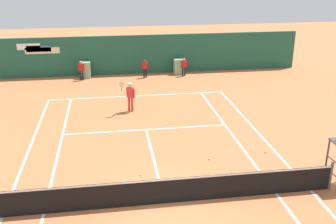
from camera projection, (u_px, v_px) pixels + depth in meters
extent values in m
plane|color=#C67042|center=(165.00, 203.00, 13.43)|extent=(80.00, 80.00, 0.00)
cube|color=white|center=(137.00, 96.00, 24.24)|extent=(10.60, 0.10, 0.01)
cube|color=white|center=(2.00, 217.00, 12.68)|extent=(0.10, 23.40, 0.01)
cube|color=white|center=(44.00, 214.00, 12.86)|extent=(0.10, 23.40, 0.01)
cube|color=white|center=(276.00, 193.00, 13.99)|extent=(0.10, 23.40, 0.01)
cube|color=white|center=(310.00, 190.00, 14.18)|extent=(0.10, 23.40, 0.01)
cube|color=white|center=(146.00, 130.00, 19.34)|extent=(8.00, 0.10, 0.01)
cube|color=white|center=(154.00, 160.00, 16.38)|extent=(0.10, 6.40, 0.01)
cube|color=white|center=(138.00, 97.00, 24.10)|extent=(0.10, 0.24, 0.01)
cylinder|color=#4C4C51|center=(331.00, 176.00, 14.09)|extent=(0.10, 0.10, 1.07)
cube|color=black|center=(165.00, 191.00, 13.26)|extent=(12.00, 0.03, 0.95)
cube|color=white|center=(165.00, 180.00, 13.10)|extent=(12.00, 0.04, 0.06)
cube|color=#1E5642|center=(131.00, 55.00, 28.64)|extent=(25.00, 0.24, 2.82)
cube|color=white|center=(28.00, 47.00, 27.21)|extent=(1.57, 0.02, 0.44)
cube|color=beige|center=(42.00, 51.00, 27.45)|extent=(2.36, 0.02, 0.44)
cube|color=#2D6BA8|center=(39.00, 49.00, 27.36)|extent=(1.68, 0.02, 0.44)
cube|color=#8CB793|center=(86.00, 70.00, 27.96)|extent=(0.68, 0.70, 1.13)
cube|color=#8CB793|center=(179.00, 66.00, 28.92)|extent=(0.73, 0.70, 1.09)
cylinder|color=#47474C|center=(327.00, 159.00, 14.68)|extent=(0.07, 0.07, 1.62)
cylinder|color=#47474C|center=(332.00, 173.00, 14.38)|extent=(0.04, 0.81, 0.04)
cylinder|color=#47474C|center=(334.00, 161.00, 14.20)|extent=(0.04, 0.81, 0.04)
cylinder|color=red|center=(132.00, 104.00, 21.58)|extent=(0.13, 0.13, 0.81)
cylinder|color=red|center=(129.00, 104.00, 21.64)|extent=(0.13, 0.13, 0.81)
cube|color=red|center=(130.00, 92.00, 21.36)|extent=(0.42, 0.35, 0.57)
sphere|color=beige|center=(130.00, 85.00, 21.22)|extent=(0.22, 0.22, 0.22)
cylinder|color=white|center=(130.00, 84.00, 21.20)|extent=(0.21, 0.21, 0.06)
cylinder|color=red|center=(134.00, 93.00, 21.31)|extent=(0.09, 0.09, 0.55)
cylinder|color=beige|center=(124.00, 89.00, 21.11)|extent=(0.33, 0.53, 0.09)
cylinder|color=black|center=(122.00, 89.00, 20.82)|extent=(0.03, 0.03, 0.22)
torus|color=yellow|center=(122.00, 84.00, 20.74)|extent=(0.28, 0.16, 0.30)
cylinder|color=silver|center=(122.00, 84.00, 20.74)|extent=(0.23, 0.12, 0.26)
cylinder|color=black|center=(83.00, 75.00, 27.36)|extent=(0.11, 0.11, 0.69)
cylinder|color=black|center=(81.00, 75.00, 27.32)|extent=(0.11, 0.11, 0.69)
cube|color=#AD1E1E|center=(81.00, 67.00, 27.13)|extent=(0.33, 0.21, 0.49)
sphere|color=tan|center=(81.00, 62.00, 27.01)|extent=(0.19, 0.19, 0.19)
cylinder|color=#AD1E1E|center=(84.00, 67.00, 27.20)|extent=(0.07, 0.07, 0.47)
cylinder|color=#AD1E1E|center=(78.00, 68.00, 27.10)|extent=(0.07, 0.07, 0.47)
cylinder|color=black|center=(185.00, 71.00, 28.38)|extent=(0.11, 0.11, 0.67)
cylinder|color=black|center=(183.00, 72.00, 28.36)|extent=(0.11, 0.11, 0.67)
cube|color=#AD1E1E|center=(184.00, 64.00, 28.17)|extent=(0.31, 0.18, 0.47)
sphere|color=tan|center=(184.00, 59.00, 28.05)|extent=(0.18, 0.18, 0.18)
cylinder|color=#AD1E1E|center=(186.00, 64.00, 28.20)|extent=(0.07, 0.07, 0.45)
cylinder|color=#AD1E1E|center=(181.00, 64.00, 28.16)|extent=(0.07, 0.07, 0.45)
cylinder|color=black|center=(146.00, 73.00, 27.98)|extent=(0.11, 0.11, 0.67)
cylinder|color=black|center=(144.00, 73.00, 27.97)|extent=(0.11, 0.11, 0.67)
cube|color=#AD1E1E|center=(145.00, 65.00, 27.77)|extent=(0.31, 0.18, 0.47)
sphere|color=brown|center=(145.00, 61.00, 27.66)|extent=(0.18, 0.18, 0.18)
cylinder|color=#AD1E1E|center=(147.00, 66.00, 27.80)|extent=(0.07, 0.07, 0.45)
cylinder|color=#AD1E1E|center=(142.00, 66.00, 27.77)|extent=(0.07, 0.07, 0.45)
sphere|color=#CCE033|center=(209.00, 159.00, 16.37)|extent=(0.07, 0.07, 0.07)
sphere|color=#CCE033|center=(141.00, 175.00, 15.14)|extent=(0.07, 0.07, 0.07)
sphere|color=#CCE033|center=(265.00, 152.00, 16.97)|extent=(0.07, 0.07, 0.07)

